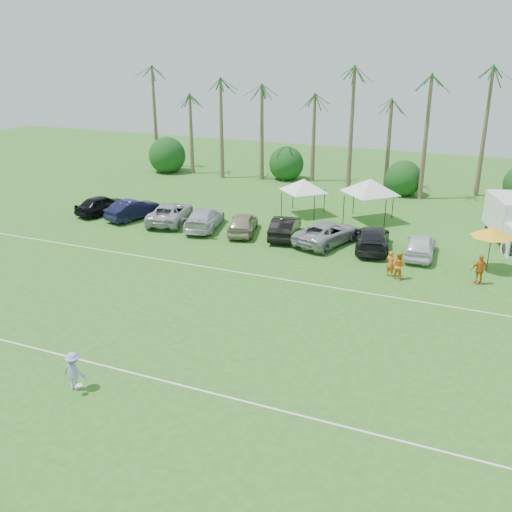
% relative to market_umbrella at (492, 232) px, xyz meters
% --- Properties ---
extents(ground, '(120.00, 120.00, 0.00)m').
position_rel_market_umbrella_xyz_m(ground, '(-13.92, -20.26, -2.46)').
color(ground, '#2F681F').
rests_on(ground, ground).
extents(field_lines, '(80.00, 12.10, 0.01)m').
position_rel_market_umbrella_xyz_m(field_lines, '(-13.92, -12.26, -2.45)').
color(field_lines, white).
rests_on(field_lines, ground).
extents(palm_tree_0, '(2.40, 2.40, 8.90)m').
position_rel_market_umbrella_xyz_m(palm_tree_0, '(-35.92, 17.74, 5.02)').
color(palm_tree_0, brown).
rests_on(palm_tree_0, ground).
extents(palm_tree_1, '(2.40, 2.40, 9.90)m').
position_rel_market_umbrella_xyz_m(palm_tree_1, '(-30.92, 17.74, 5.90)').
color(palm_tree_1, brown).
rests_on(palm_tree_1, ground).
extents(palm_tree_2, '(2.40, 2.40, 10.90)m').
position_rel_market_umbrella_xyz_m(palm_tree_2, '(-25.92, 17.74, 6.76)').
color(palm_tree_2, brown).
rests_on(palm_tree_2, ground).
extents(palm_tree_3, '(2.40, 2.40, 11.90)m').
position_rel_market_umbrella_xyz_m(palm_tree_3, '(-21.92, 17.74, 7.61)').
color(palm_tree_3, brown).
rests_on(palm_tree_3, ground).
extents(palm_tree_4, '(2.40, 2.40, 8.90)m').
position_rel_market_umbrella_xyz_m(palm_tree_4, '(-17.92, 17.74, 5.02)').
color(palm_tree_4, brown).
rests_on(palm_tree_4, ground).
extents(palm_tree_5, '(2.40, 2.40, 9.90)m').
position_rel_market_umbrella_xyz_m(palm_tree_5, '(-13.92, 17.74, 5.90)').
color(palm_tree_5, brown).
rests_on(palm_tree_5, ground).
extents(palm_tree_6, '(2.40, 2.40, 10.90)m').
position_rel_market_umbrella_xyz_m(palm_tree_6, '(-9.92, 17.74, 6.76)').
color(palm_tree_6, brown).
rests_on(palm_tree_6, ground).
extents(palm_tree_7, '(2.40, 2.40, 11.90)m').
position_rel_market_umbrella_xyz_m(palm_tree_7, '(-5.92, 17.74, 7.61)').
color(palm_tree_7, brown).
rests_on(palm_tree_7, ground).
extents(palm_tree_8, '(2.40, 2.40, 8.90)m').
position_rel_market_umbrella_xyz_m(palm_tree_8, '(-0.92, 17.74, 5.02)').
color(palm_tree_8, brown).
rests_on(palm_tree_8, ground).
extents(bush_tree_0, '(4.00, 4.00, 4.00)m').
position_rel_market_umbrella_xyz_m(bush_tree_0, '(-32.92, 18.74, -0.66)').
color(bush_tree_0, brown).
rests_on(bush_tree_0, ground).
extents(bush_tree_1, '(4.00, 4.00, 4.00)m').
position_rel_market_umbrella_xyz_m(bush_tree_1, '(-19.92, 18.74, -0.66)').
color(bush_tree_1, brown).
rests_on(bush_tree_1, ground).
extents(bush_tree_2, '(4.00, 4.00, 4.00)m').
position_rel_market_umbrella_xyz_m(bush_tree_2, '(-7.92, 18.74, -0.66)').
color(bush_tree_2, brown).
rests_on(bush_tree_2, ground).
extents(sideline_player_a, '(0.68, 0.55, 1.60)m').
position_rel_market_umbrella_xyz_m(sideline_player_a, '(-5.28, -3.27, -1.66)').
color(sideline_player_a, orange).
rests_on(sideline_player_a, ground).
extents(sideline_player_b, '(0.97, 0.86, 1.64)m').
position_rel_market_umbrella_xyz_m(sideline_player_b, '(-4.79, -3.46, -1.64)').
color(sideline_player_b, orange).
rests_on(sideline_player_b, ground).
extents(sideline_player_c, '(1.13, 0.82, 1.77)m').
position_rel_market_umbrella_xyz_m(sideline_player_c, '(-0.36, -2.46, -1.57)').
color(sideline_player_c, orange).
rests_on(sideline_player_c, ground).
extents(canopy_tent_left, '(4.21, 4.21, 3.41)m').
position_rel_market_umbrella_xyz_m(canopy_tent_left, '(-14.24, 7.11, 0.46)').
color(canopy_tent_left, black).
rests_on(canopy_tent_left, ground).
extents(canopy_tent_right, '(4.83, 4.83, 3.91)m').
position_rel_market_umbrella_xyz_m(canopy_tent_right, '(-8.99, 7.39, 0.89)').
color(canopy_tent_right, black).
rests_on(canopy_tent_right, ground).
extents(market_umbrella, '(2.46, 2.46, 2.74)m').
position_rel_market_umbrella_xyz_m(market_umbrella, '(0.00, 0.00, 0.00)').
color(market_umbrella, black).
rests_on(market_umbrella, ground).
extents(frisbee_player, '(1.08, 0.70, 1.64)m').
position_rel_market_umbrella_xyz_m(frisbee_player, '(-14.64, -20.12, -1.64)').
color(frisbee_player, '#A79CDE').
rests_on(frisbee_player, ground).
extents(parked_car_0, '(3.01, 4.86, 1.54)m').
position_rel_market_umbrella_xyz_m(parked_car_0, '(-29.28, 0.90, -1.68)').
color(parked_car_0, black).
rests_on(parked_car_0, ground).
extents(parked_car_1, '(2.91, 4.96, 1.54)m').
position_rel_market_umbrella_xyz_m(parked_car_1, '(-26.13, 0.76, -1.68)').
color(parked_car_1, black).
rests_on(parked_car_1, ground).
extents(parked_car_2, '(3.84, 6.01, 1.54)m').
position_rel_market_umbrella_xyz_m(parked_car_2, '(-22.99, 1.02, -1.68)').
color(parked_car_2, '#ACAEB4').
rests_on(parked_car_2, ground).
extents(parked_car_3, '(3.31, 5.67, 1.54)m').
position_rel_market_umbrella_xyz_m(parked_car_3, '(-19.85, 0.72, -1.68)').
color(parked_car_3, silver).
rests_on(parked_car_3, ground).
extents(parked_car_4, '(2.96, 4.85, 1.54)m').
position_rel_market_umbrella_xyz_m(parked_car_4, '(-16.71, 0.77, -1.68)').
color(parked_car_4, gray).
rests_on(parked_car_4, ground).
extents(parked_car_5, '(2.40, 4.89, 1.54)m').
position_rel_market_umbrella_xyz_m(parked_car_5, '(-13.57, 1.10, -1.68)').
color(parked_car_5, black).
rests_on(parked_car_5, ground).
extents(parked_car_6, '(4.09, 6.06, 1.54)m').
position_rel_market_umbrella_xyz_m(parked_car_6, '(-10.42, 0.96, -1.68)').
color(parked_car_6, '#9A9B9E').
rests_on(parked_car_6, ground).
extents(parked_car_7, '(3.09, 5.62, 1.54)m').
position_rel_market_umbrella_xyz_m(parked_car_7, '(-7.28, 1.07, -1.68)').
color(parked_car_7, black).
rests_on(parked_car_7, ground).
extents(parked_car_8, '(2.02, 4.61, 1.54)m').
position_rel_market_umbrella_xyz_m(parked_car_8, '(-4.14, 0.90, -1.68)').
color(parked_car_8, white).
rests_on(parked_car_8, ground).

